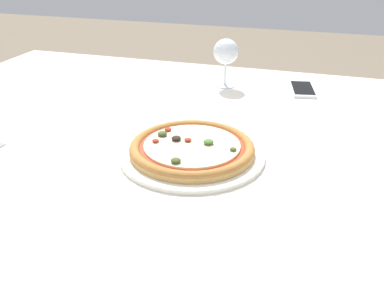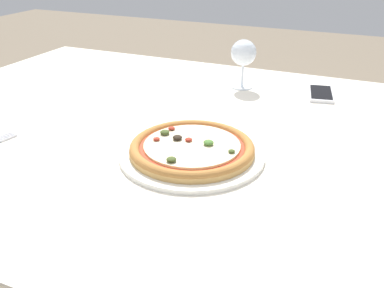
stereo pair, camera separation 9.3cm
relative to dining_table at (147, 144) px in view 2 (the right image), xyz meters
The scene contains 4 objects.
dining_table is the anchor object (origin of this frame).
pizza_plate 0.25m from the dining_table, 34.95° to the right, with size 0.32×0.32×0.04m.
wine_glass_far_left 0.43m from the dining_table, 68.28° to the left, with size 0.08×0.08×0.15m.
cell_phone 0.56m from the dining_table, 44.97° to the left, with size 0.10×0.15×0.01m.
Camera 2 is at (0.53, -0.90, 1.15)m, focal length 40.00 mm.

